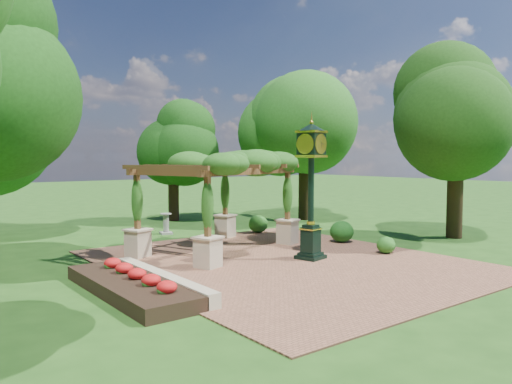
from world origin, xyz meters
TOP-DOWN VIEW (x-y plane):
  - ground at (0.00, 0.00)m, footprint 120.00×120.00m
  - brick_plaza at (0.00, 1.00)m, footprint 10.00×12.00m
  - border_wall at (-4.60, 0.50)m, footprint 0.35×5.00m
  - flower_bed at (-5.50, 0.50)m, footprint 1.50×5.00m
  - pedestal_clock at (0.95, 0.77)m, footprint 1.08×1.08m
  - pergola at (-0.60, 4.00)m, footprint 6.67×5.34m
  - sundial at (-0.27, 8.69)m, footprint 0.61×0.61m
  - shrub_front at (3.67, -0.18)m, footprint 0.80×0.80m
  - shrub_mid at (4.16, 2.35)m, footprint 1.17×1.17m
  - shrub_back at (3.07, 6.33)m, footprint 0.86×0.86m
  - tree_north at (2.25, 12.68)m, footprint 3.50×3.50m
  - tree_east_far at (8.13, 8.75)m, footprint 4.78×4.78m
  - tree_east_near at (8.95, 0.39)m, footprint 4.73×4.73m

SIDE VIEW (x-z plane):
  - ground at x=0.00m, z-range 0.00..0.00m
  - brick_plaza at x=0.00m, z-range 0.00..0.04m
  - flower_bed at x=-5.50m, z-range 0.00..0.36m
  - border_wall at x=-4.60m, z-range 0.00..0.40m
  - shrub_front at x=3.67m, z-range 0.04..0.63m
  - sundial at x=-0.27m, z-range -0.06..0.87m
  - shrub_back at x=3.07m, z-range 0.04..0.81m
  - shrub_mid at x=4.16m, z-range 0.04..0.88m
  - pedestal_clock at x=0.95m, z-range 0.45..5.00m
  - pergola at x=-0.60m, z-range 1.17..4.81m
  - tree_north at x=2.25m, z-range 1.15..7.35m
  - tree_east_near at x=8.95m, z-range 1.50..9.51m
  - tree_east_far at x=8.13m, z-range 1.52..9.56m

